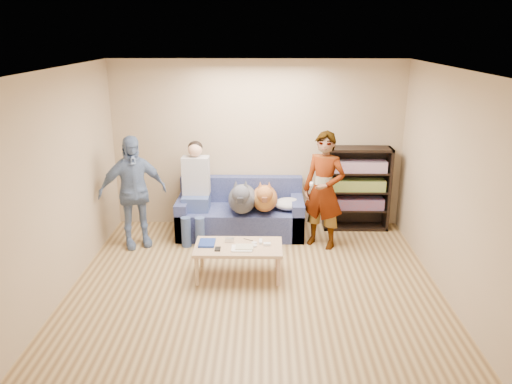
{
  "coord_description": "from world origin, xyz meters",
  "views": [
    {
      "loc": [
        0.11,
        -5.1,
        3.0
      ],
      "look_at": [
        0.0,
        1.2,
        0.95
      ],
      "focal_mm": 35.0,
      "sensor_mm": 36.0,
      "label": 1
    }
  ],
  "objects_px": {
    "sofa": "(241,215)",
    "bookshelf": "(357,187)",
    "notebook_blue": "(207,243)",
    "person_standing_right": "(324,190)",
    "dog_gray": "(242,198)",
    "person_standing_left": "(133,192)",
    "dog_tan": "(265,198)",
    "coffee_table": "(238,249)",
    "camera_silver": "(229,240)",
    "person_seated": "(196,187)"
  },
  "relations": [
    {
      "from": "bookshelf",
      "to": "dog_gray",
      "type": "bearing_deg",
      "value": -164.69
    },
    {
      "from": "camera_silver",
      "to": "sofa",
      "type": "distance_m",
      "value": 1.34
    },
    {
      "from": "camera_silver",
      "to": "sofa",
      "type": "height_order",
      "value": "sofa"
    },
    {
      "from": "notebook_blue",
      "to": "camera_silver",
      "type": "distance_m",
      "value": 0.29
    },
    {
      "from": "bookshelf",
      "to": "sofa",
      "type": "bearing_deg",
      "value": -172.6
    },
    {
      "from": "dog_gray",
      "to": "bookshelf",
      "type": "xyz_separation_m",
      "value": [
        1.77,
        0.48,
        0.04
      ]
    },
    {
      "from": "person_standing_right",
      "to": "person_standing_left",
      "type": "relative_size",
      "value": 1.03
    },
    {
      "from": "notebook_blue",
      "to": "dog_gray",
      "type": "height_order",
      "value": "dog_gray"
    },
    {
      "from": "camera_silver",
      "to": "dog_gray",
      "type": "xyz_separation_m",
      "value": [
        0.12,
        1.08,
        0.2
      ]
    },
    {
      "from": "dog_tan",
      "to": "bookshelf",
      "type": "distance_m",
      "value": 1.49
    },
    {
      "from": "person_seated",
      "to": "sofa",
      "type": "bearing_deg",
      "value": 10.78
    },
    {
      "from": "sofa",
      "to": "person_seated",
      "type": "relative_size",
      "value": 1.29
    },
    {
      "from": "notebook_blue",
      "to": "coffee_table",
      "type": "height_order",
      "value": "notebook_blue"
    },
    {
      "from": "person_standing_right",
      "to": "coffee_table",
      "type": "bearing_deg",
      "value": -109.82
    },
    {
      "from": "person_standing_left",
      "to": "sofa",
      "type": "relative_size",
      "value": 0.86
    },
    {
      "from": "camera_silver",
      "to": "person_seated",
      "type": "xyz_separation_m",
      "value": [
        -0.58,
        1.2,
        0.33
      ]
    },
    {
      "from": "person_standing_left",
      "to": "dog_tan",
      "type": "xyz_separation_m",
      "value": [
        1.87,
        0.34,
        -0.19
      ]
    },
    {
      "from": "sofa",
      "to": "coffee_table",
      "type": "distance_m",
      "value": 1.46
    },
    {
      "from": "person_standing_left",
      "to": "person_seated",
      "type": "distance_m",
      "value": 0.92
    },
    {
      "from": "sofa",
      "to": "dog_tan",
      "type": "xyz_separation_m",
      "value": [
        0.37,
        -0.18,
        0.34
      ]
    },
    {
      "from": "person_standing_left",
      "to": "dog_tan",
      "type": "bearing_deg",
      "value": -15.54
    },
    {
      "from": "sofa",
      "to": "coffee_table",
      "type": "xyz_separation_m",
      "value": [
        0.04,
        -1.45,
        0.09
      ]
    },
    {
      "from": "notebook_blue",
      "to": "person_standing_right",
      "type": "bearing_deg",
      "value": 30.69
    },
    {
      "from": "dog_gray",
      "to": "coffee_table",
      "type": "bearing_deg",
      "value": -89.85
    },
    {
      "from": "sofa",
      "to": "coffee_table",
      "type": "height_order",
      "value": "sofa"
    },
    {
      "from": "person_standing_right",
      "to": "bookshelf",
      "type": "height_order",
      "value": "person_standing_right"
    },
    {
      "from": "dog_tan",
      "to": "bookshelf",
      "type": "relative_size",
      "value": 0.89
    },
    {
      "from": "notebook_blue",
      "to": "person_seated",
      "type": "bearing_deg",
      "value": 103.36
    },
    {
      "from": "camera_silver",
      "to": "person_standing_right",
      "type": "bearing_deg",
      "value": 33.76
    },
    {
      "from": "person_standing_left",
      "to": "camera_silver",
      "type": "height_order",
      "value": "person_standing_left"
    },
    {
      "from": "camera_silver",
      "to": "dog_gray",
      "type": "relative_size",
      "value": 0.09
    },
    {
      "from": "coffee_table",
      "to": "person_standing_left",
      "type": "bearing_deg",
      "value": 148.64
    },
    {
      "from": "person_standing_left",
      "to": "bookshelf",
      "type": "distance_m",
      "value": 3.39
    },
    {
      "from": "person_standing_right",
      "to": "coffee_table",
      "type": "distance_m",
      "value": 1.59
    },
    {
      "from": "person_standing_left",
      "to": "coffee_table",
      "type": "distance_m",
      "value": 1.86
    },
    {
      "from": "person_seated",
      "to": "person_standing_left",
      "type": "bearing_deg",
      "value": -155.31
    },
    {
      "from": "person_standing_left",
      "to": "notebook_blue",
      "type": "xyz_separation_m",
      "value": [
        1.14,
        -0.89,
        -0.38
      ]
    },
    {
      "from": "bookshelf",
      "to": "camera_silver",
      "type": "bearing_deg",
      "value": -140.25
    },
    {
      "from": "camera_silver",
      "to": "person_seated",
      "type": "distance_m",
      "value": 1.38
    },
    {
      "from": "person_standing_right",
      "to": "camera_silver",
      "type": "bearing_deg",
      "value": -116.1
    },
    {
      "from": "sofa",
      "to": "bookshelf",
      "type": "relative_size",
      "value": 1.46
    },
    {
      "from": "person_standing_left",
      "to": "sofa",
      "type": "height_order",
      "value": "person_standing_left"
    },
    {
      "from": "dog_tan",
      "to": "bookshelf",
      "type": "xyz_separation_m",
      "value": [
        1.43,
        0.41,
        0.06
      ]
    },
    {
      "from": "dog_tan",
      "to": "coffee_table",
      "type": "distance_m",
      "value": 1.34
    },
    {
      "from": "person_standing_left",
      "to": "coffee_table",
      "type": "relative_size",
      "value": 1.48
    },
    {
      "from": "dog_gray",
      "to": "dog_tan",
      "type": "height_order",
      "value": "dog_gray"
    },
    {
      "from": "notebook_blue",
      "to": "coffee_table",
      "type": "relative_size",
      "value": 0.24
    },
    {
      "from": "person_standing_right",
      "to": "bookshelf",
      "type": "bearing_deg",
      "value": 79.95
    },
    {
      "from": "sofa",
      "to": "dog_tan",
      "type": "height_order",
      "value": "dog_tan"
    },
    {
      "from": "person_standing_left",
      "to": "person_seated",
      "type": "height_order",
      "value": "person_standing_left"
    }
  ]
}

